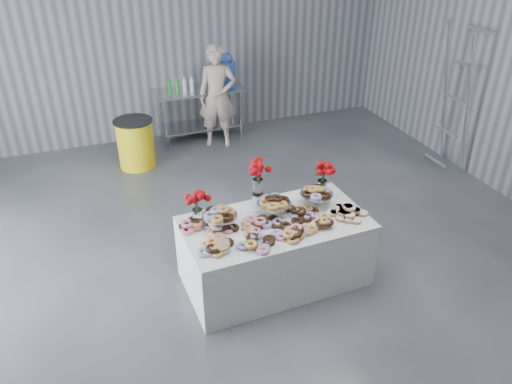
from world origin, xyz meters
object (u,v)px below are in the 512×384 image
at_px(prep_table, 200,105).
at_px(stepladder, 457,99).
at_px(water_jug, 227,71).
at_px(display_table, 275,251).
at_px(trash_barrel, 136,143).
at_px(person, 217,97).

height_order(prep_table, stepladder, stepladder).
relative_size(water_jug, stepladder, 0.25).
bearing_deg(stepladder, display_table, -156.20).
bearing_deg(trash_barrel, water_jug, 20.82).
relative_size(display_table, trash_barrel, 2.50).
xyz_separation_m(trash_barrel, stepladder, (4.44, -1.73, 0.73)).
height_order(prep_table, person, person).
height_order(display_table, person, person).
bearing_deg(stepladder, trash_barrel, 158.68).
xyz_separation_m(prep_table, person, (0.22, -0.31, 0.22)).
xyz_separation_m(display_table, prep_table, (0.25, 3.92, 0.24)).
distance_m(prep_table, water_jug, 0.73).
xyz_separation_m(display_table, water_jug, (0.75, 3.92, 0.77)).
bearing_deg(water_jug, stepladder, -41.04).
xyz_separation_m(display_table, stepladder, (3.48, 1.54, 0.73)).
bearing_deg(display_table, person, 82.58).
distance_m(display_table, trash_barrel, 3.41).
bearing_deg(prep_table, water_jug, -0.00).
height_order(prep_table, trash_barrel, prep_table).
distance_m(water_jug, trash_barrel, 1.98).
relative_size(display_table, prep_table, 1.27).
bearing_deg(trash_barrel, person, 13.33).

